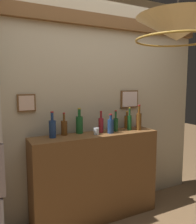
# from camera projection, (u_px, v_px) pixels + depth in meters

# --- Properties ---
(panelled_rear_partition) EXTENTS (3.19, 0.15, 2.59)m
(panelled_rear_partition) POSITION_uv_depth(u_px,v_px,m) (87.00, 100.00, 2.74)
(panelled_rear_partition) COLOR #BCAD8E
(panelled_rear_partition) RESTS_ON ground
(bar_shelf_unit) EXTENTS (1.46, 0.33, 0.99)m
(bar_shelf_unit) POSITION_uv_depth(u_px,v_px,m) (96.00, 177.00, 2.64)
(bar_shelf_unit) COLOR brown
(bar_shelf_unit) RESTS_ON ground
(liquor_bottle_mezcal) EXTENTS (0.05, 0.05, 0.27)m
(liquor_bottle_mezcal) POSITION_uv_depth(u_px,v_px,m) (129.00, 122.00, 2.77)
(liquor_bottle_mezcal) COLOR #174C21
(liquor_bottle_mezcal) RESTS_ON bar_shelf_unit
(liquor_bottle_tequila) EXTENTS (0.07, 0.07, 0.21)m
(liquor_bottle_tequila) POSITION_uv_depth(u_px,v_px,m) (127.00, 122.00, 2.89)
(liquor_bottle_tequila) COLOR brown
(liquor_bottle_tequila) RESTS_ON bar_shelf_unit
(liquor_bottle_rum) EXTENTS (0.07, 0.07, 0.25)m
(liquor_bottle_rum) POSITION_uv_depth(u_px,v_px,m) (64.00, 127.00, 2.51)
(liquor_bottle_rum) COLOR brown
(liquor_bottle_rum) RESTS_ON bar_shelf_unit
(liquor_bottle_bourbon) EXTENTS (0.07, 0.07, 0.27)m
(liquor_bottle_bourbon) POSITION_uv_depth(u_px,v_px,m) (52.00, 128.00, 2.38)
(liquor_bottle_bourbon) COLOR navy
(liquor_bottle_bourbon) RESTS_ON bar_shelf_unit
(liquor_bottle_amaro) EXTENTS (0.06, 0.06, 0.30)m
(liquor_bottle_amaro) POSITION_uv_depth(u_px,v_px,m) (139.00, 120.00, 2.78)
(liquor_bottle_amaro) COLOR #5D3814
(liquor_bottle_amaro) RESTS_ON bar_shelf_unit
(liquor_bottle_vodka) EXTENTS (0.07, 0.07, 0.22)m
(liquor_bottle_vodka) POSITION_uv_depth(u_px,v_px,m) (111.00, 126.00, 2.60)
(liquor_bottle_vodka) COLOR navy
(liquor_bottle_vodka) RESTS_ON bar_shelf_unit
(liquor_bottle_vermouth) EXTENTS (0.06, 0.06, 0.25)m
(liquor_bottle_vermouth) POSITION_uv_depth(u_px,v_px,m) (116.00, 124.00, 2.72)
(liquor_bottle_vermouth) COLOR #1B4B25
(liquor_bottle_vermouth) RESTS_ON bar_shelf_unit
(liquor_bottle_whiskey) EXTENTS (0.06, 0.06, 0.23)m
(liquor_bottle_whiskey) POSITION_uv_depth(u_px,v_px,m) (138.00, 121.00, 2.90)
(liquor_bottle_whiskey) COLOR maroon
(liquor_bottle_whiskey) RESTS_ON bar_shelf_unit
(liquor_bottle_rye) EXTENTS (0.06, 0.06, 0.25)m
(liquor_bottle_rye) POSITION_uv_depth(u_px,v_px,m) (101.00, 125.00, 2.64)
(liquor_bottle_rye) COLOR maroon
(liquor_bottle_rye) RESTS_ON bar_shelf_unit
(liquor_bottle_scotch) EXTENTS (0.08, 0.08, 0.29)m
(liquor_bottle_scotch) POSITION_uv_depth(u_px,v_px,m) (79.00, 124.00, 2.59)
(liquor_bottle_scotch) COLOR #1B5826
(liquor_bottle_scotch) RESTS_ON bar_shelf_unit
(glass_tumbler_rocks) EXTENTS (0.06, 0.06, 0.07)m
(glass_tumbler_rocks) POSITION_uv_depth(u_px,v_px,m) (96.00, 131.00, 2.54)
(glass_tumbler_rocks) COLOR silver
(glass_tumbler_rocks) RESTS_ON bar_shelf_unit
(pendant_lamp) EXTENTS (0.60, 0.60, 0.56)m
(pendant_lamp) POSITION_uv_depth(u_px,v_px,m) (177.00, 30.00, 1.68)
(pendant_lamp) COLOR beige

